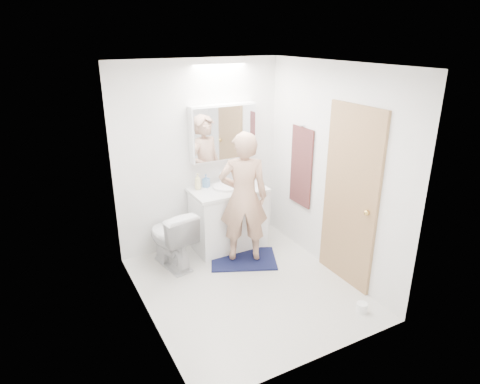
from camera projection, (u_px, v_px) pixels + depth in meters
floor at (247, 287)px, 4.65m from camera, size 2.50×2.50×0.00m
ceiling at (248, 64)px, 3.79m from camera, size 2.50×2.50×0.00m
wall_back at (200, 157)px, 5.25m from camera, size 2.50×0.00×2.50m
wall_front at (326, 236)px, 3.19m from camera, size 2.50×0.00×2.50m
wall_left at (141, 207)px, 3.74m from camera, size 0.00×2.50×2.50m
wall_right at (332, 171)px, 4.70m from camera, size 0.00×2.50×2.50m
vanity_cabinet at (228, 219)px, 5.42m from camera, size 0.90×0.55×0.78m
countertop at (228, 190)px, 5.27m from camera, size 0.95×0.58×0.04m
sink_basin at (227, 187)px, 5.28m from camera, size 0.36×0.36×0.03m
faucet at (220, 178)px, 5.42m from camera, size 0.02×0.02×0.16m
medicine_cabinet at (223, 132)px, 5.21m from camera, size 0.88×0.14×0.70m
mirror_panel at (226, 133)px, 5.15m from camera, size 0.84×0.01×0.66m
toilet at (171, 238)px, 4.97m from camera, size 0.53×0.78×0.74m
bath_rug at (243, 259)px, 5.20m from camera, size 0.96×0.83×0.02m
person at (244, 198)px, 4.90m from camera, size 0.69×0.59×1.60m
door at (350, 198)px, 4.48m from camera, size 0.04×0.80×2.00m
door_knob at (367, 213)px, 4.23m from camera, size 0.06×0.06×0.06m
towel at (301, 167)px, 5.18m from camera, size 0.02×0.42×1.00m
towel_hook at (303, 126)px, 4.99m from camera, size 0.07×0.02×0.02m
soap_bottle_a at (198, 181)px, 5.20m from camera, size 0.12×0.12×0.21m
soap_bottle_b at (206, 181)px, 5.28m from camera, size 0.11×0.11×0.17m
toothbrush_cup at (239, 179)px, 5.49m from camera, size 0.11×0.11×0.08m
toilet_paper_roll at (362, 308)px, 4.22m from camera, size 0.11×0.11×0.10m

